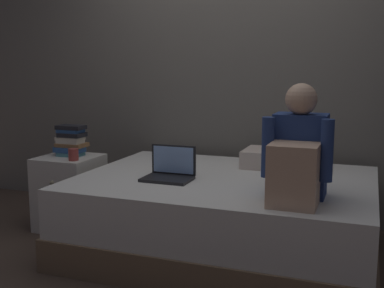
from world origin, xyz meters
name	(u,v)px	position (x,y,z in m)	size (l,w,h in m)	color
ground_plane	(182,263)	(0.00, 0.00, 0.00)	(8.00, 8.00, 0.00)	#47382D
wall_back	(234,58)	(0.00, 1.20, 1.35)	(5.60, 0.10, 2.70)	slate
bed	(224,215)	(0.20, 0.30, 0.26)	(2.00, 1.50, 0.53)	#7A6047
nightstand	(70,192)	(-1.10, 0.36, 0.29)	(0.44, 0.46, 0.58)	beige
person_sitting	(298,156)	(0.74, -0.09, 0.78)	(0.39, 0.44, 0.65)	navy
laptop	(170,171)	(-0.13, 0.12, 0.59)	(0.32, 0.23, 0.22)	black
pillow	(282,159)	(0.51, 0.75, 0.60)	(0.56, 0.36, 0.13)	beige
book_stack	(71,141)	(-1.10, 0.40, 0.70)	(0.23, 0.17, 0.24)	teal
mug	(73,155)	(-0.97, 0.24, 0.62)	(0.08, 0.08, 0.09)	#933833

